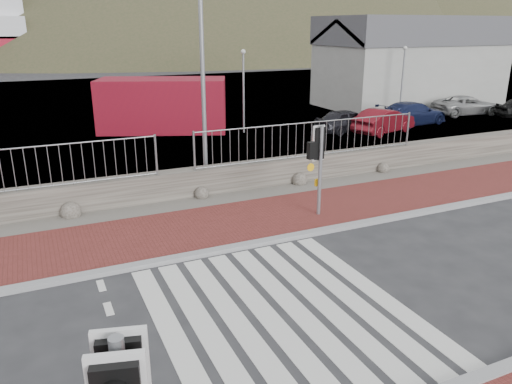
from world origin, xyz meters
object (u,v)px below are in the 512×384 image
car_a (347,121)px  traffic_signal_far (320,152)px  car_c (412,113)px  car_d (467,105)px  streetlight (206,47)px  shipping_container (163,105)px  car_b (384,121)px

car_a → traffic_signal_far: bearing=136.1°
car_c → car_d: bearing=-87.5°
streetlight → car_a: (9.41, 5.63, -3.99)m
streetlight → shipping_container: size_ratio=1.28×
streetlight → car_a: 11.67m
car_b → car_c: bearing=-85.6°
car_a → car_c: (4.40, 0.20, 0.04)m
streetlight → shipping_container: 10.51m
streetlight → car_d: 20.80m
streetlight → traffic_signal_far: bearing=-67.5°
streetlight → shipping_container: bearing=82.4°
car_a → car_d: bearing=-87.3°
shipping_container → car_d: shipping_container is taller
shipping_container → car_d: (18.17, -2.86, -0.76)m
car_d → shipping_container: bearing=89.7°
shipping_container → car_b: bearing=-5.7°
traffic_signal_far → streetlight: size_ratio=0.33×
shipping_container → streetlight: bearing=-73.6°
streetlight → car_c: size_ratio=1.85×
car_d → streetlight: bearing=118.9°
car_b → car_c: size_ratio=0.86×
car_d → traffic_signal_far: bearing=131.3°
car_a → car_c: size_ratio=0.80×
car_b → car_d: (8.15, 2.38, -0.04)m
car_a → car_d: 9.85m
traffic_signal_far → car_d: (17.31, 11.10, -1.34)m
shipping_container → car_d: size_ratio=1.54×
traffic_signal_far → car_d: size_ratio=0.64×
car_a → car_d: (9.74, 1.45, -0.02)m
traffic_signal_far → car_a: bearing=-134.0°
shipping_container → car_b: shipping_container is taller
traffic_signal_far → car_b: size_ratio=0.70×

